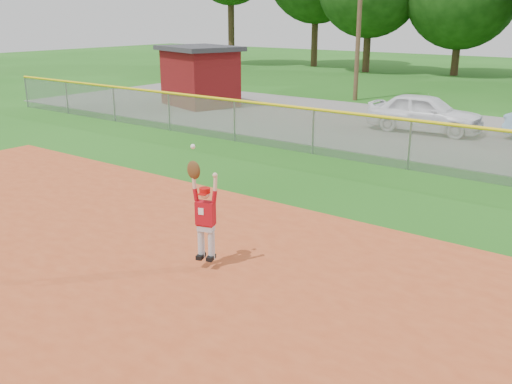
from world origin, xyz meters
TOP-DOWN VIEW (x-y plane):
  - ground at (0.00, 0.00)m, footprint 120.00×120.00m
  - parking_strip at (0.00, 16.00)m, footprint 44.00×10.00m
  - car_white_a at (-1.75, 15.72)m, footprint 4.51×2.08m
  - utility_shed at (-13.36, 15.52)m, footprint 4.67×4.10m
  - outfield_fence at (0.00, 10.00)m, footprint 40.06×0.10m
  - ballplayer at (-0.22, 1.16)m, footprint 0.60×0.33m

SIDE VIEW (x-z plane):
  - ground at x=0.00m, z-range 0.00..0.00m
  - parking_strip at x=0.00m, z-range 0.00..0.03m
  - car_white_a at x=-1.75m, z-range 0.03..1.53m
  - outfield_fence at x=0.00m, z-range 0.11..1.66m
  - ballplayer at x=-0.22m, z-range 0.05..2.17m
  - utility_shed at x=-13.36m, z-range 0.03..2.98m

